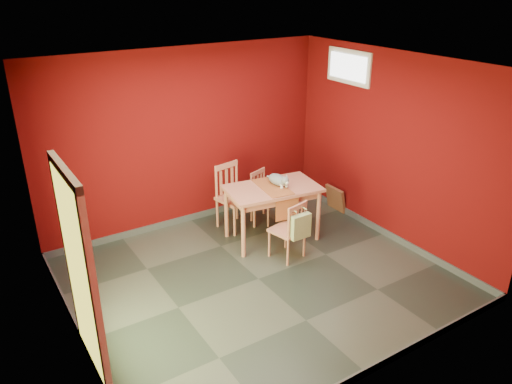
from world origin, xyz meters
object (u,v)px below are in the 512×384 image
dining_table (272,194)px  chair_far_right (264,196)px  cat (278,178)px  chair_far_left (233,196)px  tote_bag (301,226)px  chair_near (289,229)px  picture_frame (335,199)px

dining_table → chair_far_right: 0.69m
cat → chair_far_right: bearing=81.7°
chair_far_left → tote_bag: chair_far_left is taller
chair_near → picture_frame: (1.54, 0.81, -0.23)m
chair_far_left → cat: bearing=-56.2°
chair_far_left → picture_frame: chair_far_left is taller
chair_far_left → tote_bag: 1.44m
chair_near → cat: (0.23, 0.62, 0.49)m
tote_bag → picture_frame: 1.86m
dining_table → chair_near: 0.66m
picture_frame → cat: bearing=-171.8°
picture_frame → tote_bag: bearing=-146.0°
chair_far_left → cat: size_ratio=2.42×
chair_near → cat: cat is taller
chair_far_right → picture_frame: chair_far_right is taller
chair_far_left → chair_near: 1.23m
dining_table → picture_frame: (1.43, 0.23, -0.52)m
chair_far_left → picture_frame: 1.78m
chair_near → dining_table: bearing=78.9°
chair_far_right → chair_near: size_ratio=0.96×
chair_far_left → tote_bag: bearing=-82.2°
cat → chair_near: bearing=-106.0°
tote_bag → chair_near: bearing=97.9°
dining_table → cat: (0.12, 0.04, 0.21)m
dining_table → picture_frame: dining_table is taller
dining_table → chair_far_right: size_ratio=1.73×
tote_bag → cat: bearing=76.3°
chair_near → tote_bag: size_ratio=2.10×
chair_far_left → chair_far_right: size_ratio=1.23×
chair_far_right → tote_bag: bearing=-103.3°
tote_bag → cat: cat is taller
chair_far_right → picture_frame: 1.26m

